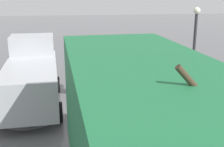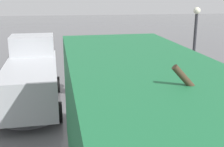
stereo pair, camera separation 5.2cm
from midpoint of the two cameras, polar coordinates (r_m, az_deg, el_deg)
ground_plane at (r=13.50m, az=0.16°, el=-3.61°), size 90.00×90.00×0.00m
slush_patch_under_van at (r=11.38m, az=-15.75°, el=-8.02°), size 2.25×2.25×0.01m
cargo_van_parked_right at (r=12.13m, az=-15.45°, el=-0.60°), size 2.39×5.43×2.60m
shopping_cart_vendor at (r=13.61m, az=1.82°, el=-0.96°), size 0.62×0.86×1.02m
hand_dolly_boxes at (r=13.55m, az=-2.72°, el=-0.25°), size 0.55×0.73×1.32m
pedestrian_pink_side at (r=12.52m, az=-5.88°, el=2.24°), size 1.04×1.04×2.15m
pedestrian_black_side at (r=11.71m, az=-0.18°, el=1.45°), size 1.04×1.04×2.15m
pedestrian_white_side at (r=14.54m, az=-1.98°, el=4.26°), size 1.04×1.04×2.15m
street_lamp at (r=12.54m, az=15.59°, el=5.51°), size 0.28×0.28×3.86m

